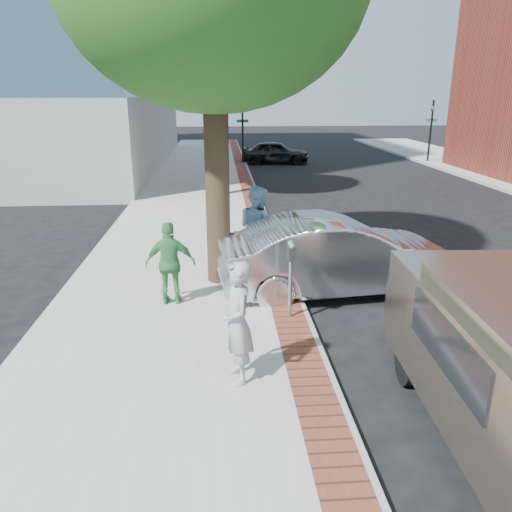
{
  "coord_description": "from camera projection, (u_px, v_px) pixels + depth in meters",
  "views": [
    {
      "loc": [
        -0.55,
        -8.69,
        4.15
      ],
      "look_at": [
        0.11,
        0.33,
        1.2
      ],
      "focal_mm": 35.0,
      "sensor_mm": 36.0,
      "label": 1
    }
  ],
  "objects": [
    {
      "name": "ground",
      "position": [
        252.0,
        321.0,
        9.57
      ],
      "size": [
        120.0,
        120.0,
        0.0
      ],
      "primitive_type": "plane",
      "color": "black",
      "rests_on": "ground"
    },
    {
      "name": "sidewalk",
      "position": [
        193.0,
        219.0,
        17.03
      ],
      "size": [
        5.0,
        60.0,
        0.15
      ],
      "primitive_type": "cube",
      "color": "#9E9991",
      "rests_on": "ground"
    },
    {
      "name": "brick_strip",
      "position": [
        257.0,
        216.0,
        17.16
      ],
      "size": [
        0.6,
        60.0,
        0.01
      ],
      "primitive_type": "cube",
      "color": "brown",
      "rests_on": "sidewalk"
    },
    {
      "name": "curb",
      "position": [
        267.0,
        218.0,
        17.21
      ],
      "size": [
        0.1,
        60.0,
        0.15
      ],
      "primitive_type": "cube",
      "color": "gray",
      "rests_on": "ground"
    },
    {
      "name": "office_base",
      "position": [
        3.0,
        133.0,
        28.9
      ],
      "size": [
        18.2,
        22.2,
        4.0
      ],
      "primitive_type": "cube",
      "color": "gray",
      "rests_on": "ground"
    },
    {
      "name": "signal_near",
      "position": [
        243.0,
        127.0,
        29.79
      ],
      "size": [
        0.7,
        0.15,
        3.8
      ],
      "color": "black",
      "rests_on": "ground"
    },
    {
      "name": "signal_far",
      "position": [
        431.0,
        126.0,
        30.6
      ],
      "size": [
        0.7,
        0.15,
        3.8
      ],
      "color": "black",
      "rests_on": "ground"
    },
    {
      "name": "tree_far",
      "position": [
        218.0,
        62.0,
        19.27
      ],
      "size": [
        4.8,
        4.8,
        7.14
      ],
      "color": "black",
      "rests_on": "sidewalk"
    },
    {
      "name": "parking_meter",
      "position": [
        291.0,
        264.0,
        9.06
      ],
      "size": [
        0.12,
        0.32,
        1.47
      ],
      "color": "gray",
      "rests_on": "sidewalk"
    },
    {
      "name": "person_gray",
      "position": [
        238.0,
        323.0,
        7.07
      ],
      "size": [
        0.55,
        0.73,
        1.82
      ],
      "primitive_type": "imported",
      "rotation": [
        0.0,
        0.0,
        -1.38
      ],
      "color": "#9B9A9F",
      "rests_on": "sidewalk"
    },
    {
      "name": "person_officer",
      "position": [
        257.0,
        228.0,
        11.68
      ],
      "size": [
        1.2,
        1.24,
        2.01
      ],
      "primitive_type": "imported",
      "rotation": [
        0.0,
        0.0,
        2.24
      ],
      "color": "#84AECD",
      "rests_on": "sidewalk"
    },
    {
      "name": "person_green",
      "position": [
        170.0,
        263.0,
        9.78
      ],
      "size": [
        0.98,
        0.41,
        1.67
      ],
      "primitive_type": "imported",
      "rotation": [
        0.0,
        0.0,
        3.14
      ],
      "color": "#3F8C4C",
      "rests_on": "sidewalk"
    },
    {
      "name": "sedan_silver",
      "position": [
        336.0,
        256.0,
        10.72
      ],
      "size": [
        5.24,
        2.35,
        1.67
      ],
      "primitive_type": "imported",
      "rotation": [
        0.0,
        0.0,
        1.69
      ],
      "color": "#B3B4BA",
      "rests_on": "ground"
    },
    {
      "name": "bg_car",
      "position": [
        276.0,
        152.0,
        30.88
      ],
      "size": [
        4.23,
        2.05,
        1.39
      ],
      "primitive_type": "imported",
      "rotation": [
        0.0,
        0.0,
        1.47
      ],
      "color": "black",
      "rests_on": "ground"
    }
  ]
}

